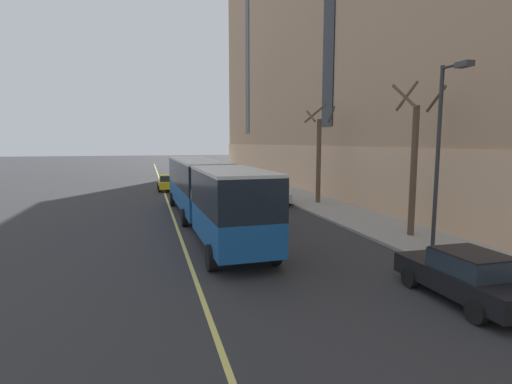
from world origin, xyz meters
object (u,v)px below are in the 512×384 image
object	(u,v)px
parked_car_silver_1	(272,194)
parked_car_black_3	(466,276)
taxi_cab	(168,183)
street_tree_mid_block	(414,160)
street_tree_far_uptown	(319,154)
street_lamp	(442,144)
parked_car_green_2	(230,176)
city_bus	(206,189)

from	to	relation	value
parked_car_silver_1	parked_car_black_3	bearing A→B (deg)	-90.49
parked_car_black_3	taxi_cab	size ratio (longest dim) A/B	1.03
street_tree_mid_block	street_tree_far_uptown	bearing A→B (deg)	89.90
street_lamp	parked_car_black_3	bearing A→B (deg)	-118.15
parked_car_black_3	street_lamp	world-z (taller)	street_lamp
parked_car_silver_1	parked_car_green_2	size ratio (longest dim) A/B	0.97
city_bus	street_tree_mid_block	bearing A→B (deg)	-31.04
city_bus	parked_car_black_3	world-z (taller)	city_bus
street_lamp	city_bus	bearing A→B (deg)	129.73
parked_car_green_2	street_lamp	distance (m)	32.71
parked_car_silver_1	taxi_cab	xyz separation A→B (m)	(-7.31, 10.93, -0.00)
parked_car_green_2	street_lamp	world-z (taller)	street_lamp
parked_car_silver_1	parked_car_green_2	distance (m)	16.30
street_tree_mid_block	street_lamp	bearing A→B (deg)	-112.81
taxi_cab	city_bus	bearing A→B (deg)	-85.98
city_bus	parked_car_black_3	bearing A→B (deg)	-65.67
parked_car_silver_1	street_tree_mid_block	bearing A→B (deg)	-74.83
city_bus	parked_car_silver_1	xyz separation A→B (m)	(6.07, 6.69, -1.33)
parked_car_green_2	taxi_cab	distance (m)	9.06
parked_car_silver_1	parked_car_green_2	xyz separation A→B (m)	(-0.01, 16.30, 0.00)
parked_car_black_3	parked_car_silver_1	bearing A→B (deg)	89.51
city_bus	parked_car_green_2	world-z (taller)	city_bus
parked_car_silver_1	street_lamp	bearing A→B (deg)	-83.74
taxi_cab	street_lamp	distance (m)	28.81
street_tree_far_uptown	street_lamp	size ratio (longest dim) A/B	1.01
parked_car_black_3	street_tree_far_uptown	xyz separation A→B (m)	(3.54, 18.68, 3.09)
city_bus	street_tree_far_uptown	world-z (taller)	street_tree_far_uptown
taxi_cab	street_tree_far_uptown	size ratio (longest dim) A/B	0.58
parked_car_silver_1	street_lamp	size ratio (longest dim) A/B	0.61
parked_car_black_3	street_lamp	xyz separation A→B (m)	(1.94, 3.62, 3.92)
parked_car_green_2	taxi_cab	xyz separation A→B (m)	(-7.30, -5.36, -0.00)
parked_car_black_3	street_tree_mid_block	bearing A→B (deg)	64.51
parked_car_silver_1	street_tree_mid_block	xyz separation A→B (m)	(3.35, -12.36, 3.12)
city_bus	parked_car_green_2	size ratio (longest dim) A/B	4.05
parked_car_silver_1	street_lamp	world-z (taller)	street_lamp
parked_car_silver_1	parked_car_black_3	xyz separation A→B (m)	(-0.17, -19.75, -0.00)
parked_car_silver_1	street_tree_far_uptown	distance (m)	4.69
street_tree_mid_block	parked_car_silver_1	bearing A→B (deg)	105.17
city_bus	street_tree_mid_block	size ratio (longest dim) A/B	2.51
parked_car_green_2	street_lamp	xyz separation A→B (m)	(1.78, -32.42, 3.92)
parked_car_silver_1	city_bus	bearing A→B (deg)	-132.22
street_tree_mid_block	street_tree_far_uptown	size ratio (longest dim) A/B	1.01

